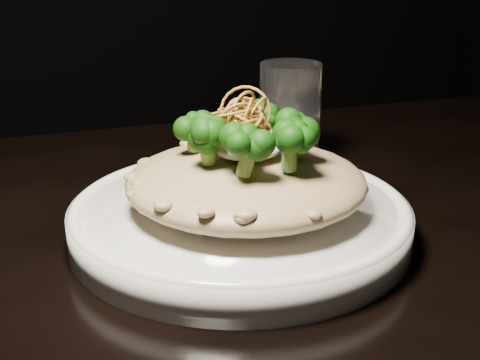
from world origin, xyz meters
name	(u,v)px	position (x,y,z in m)	size (l,w,h in m)	color
table	(325,303)	(0.00, 0.00, 0.67)	(1.10, 0.80, 0.75)	black
plate	(240,221)	(-0.09, 0.00, 0.77)	(0.30, 0.30, 0.03)	white
risotto	(246,181)	(-0.08, 0.00, 0.80)	(0.21, 0.21, 0.05)	brown
broccoli	(244,125)	(-0.08, 0.00, 0.86)	(0.15, 0.15, 0.05)	black
cheese	(247,147)	(-0.08, 0.00, 0.84)	(0.06, 0.06, 0.02)	white
shallots	(241,111)	(-0.08, 0.01, 0.87)	(0.06, 0.06, 0.04)	brown
drinking_glass	(290,117)	(0.03, 0.16, 0.81)	(0.07, 0.07, 0.12)	silver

